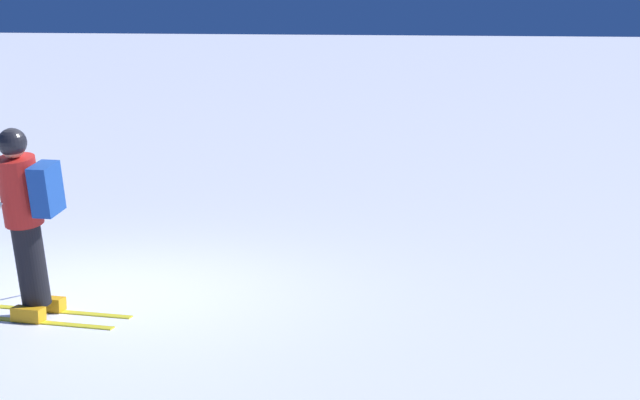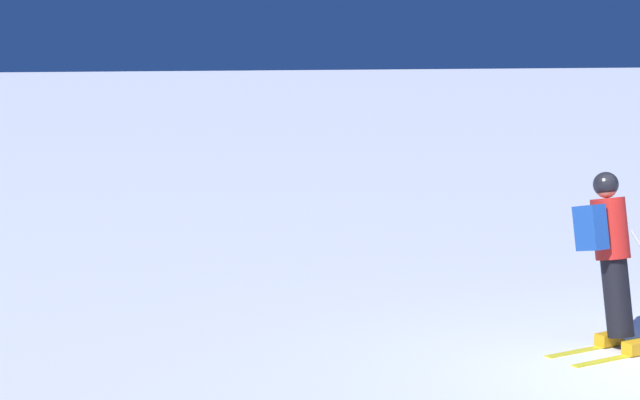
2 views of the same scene
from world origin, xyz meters
TOP-DOWN VIEW (x-y plane):
  - ground_plane at (0.00, 0.00)m, footprint 300.00×300.00m
  - skier at (1.09, 0.05)m, footprint 1.28×1.69m

SIDE VIEW (x-z plane):
  - ground_plane at x=0.00m, z-range 0.00..0.00m
  - skier at x=1.09m, z-range 0.09..1.85m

